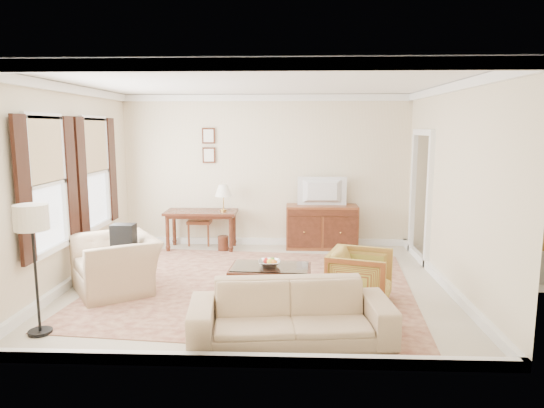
# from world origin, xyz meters

# --- Properties ---
(room_shell) EXTENTS (5.51, 5.01, 2.91)m
(room_shell) POSITION_xyz_m (0.00, 0.00, 2.47)
(room_shell) COLOR beige
(room_shell) RESTS_ON ground
(annex_bedroom) EXTENTS (3.00, 2.70, 2.90)m
(annex_bedroom) POSITION_xyz_m (4.49, 1.15, 0.34)
(annex_bedroom) COLOR beige
(annex_bedroom) RESTS_ON ground
(window_front) EXTENTS (0.12, 1.56, 1.80)m
(window_front) POSITION_xyz_m (-2.70, -0.70, 1.55)
(window_front) COLOR #CCB284
(window_front) RESTS_ON room_shell
(window_rear) EXTENTS (0.12, 1.56, 1.80)m
(window_rear) POSITION_xyz_m (-2.70, 0.90, 1.55)
(window_rear) COLOR #CCB284
(window_rear) RESTS_ON room_shell
(doorway) EXTENTS (0.10, 1.12, 2.25)m
(doorway) POSITION_xyz_m (2.71, 1.50, 1.08)
(doorway) COLOR white
(doorway) RESTS_ON room_shell
(rug) EXTENTS (4.81, 4.23, 0.01)m
(rug) POSITION_xyz_m (-0.06, -0.12, 0.01)
(rug) COLOR maroon
(rug) RESTS_ON room_shell
(writing_desk) EXTENTS (1.33, 0.67, 0.73)m
(writing_desk) POSITION_xyz_m (-1.20, 2.07, 0.62)
(writing_desk) COLOR #542718
(writing_desk) RESTS_ON room_shell
(desk_chair) EXTENTS (0.47, 0.47, 1.05)m
(desk_chair) POSITION_xyz_m (-1.30, 2.42, 0.53)
(desk_chair) COLOR brown
(desk_chair) RESTS_ON room_shell
(desk_lamp) EXTENTS (0.32, 0.32, 0.50)m
(desk_lamp) POSITION_xyz_m (-0.78, 2.07, 0.98)
(desk_lamp) COLOR silver
(desk_lamp) RESTS_ON writing_desk
(framed_prints) EXTENTS (0.25, 0.04, 0.68)m
(framed_prints) POSITION_xyz_m (-1.10, 2.47, 1.94)
(framed_prints) COLOR #542718
(framed_prints) RESTS_ON room_shell
(sideboard) EXTENTS (1.34, 0.52, 0.83)m
(sideboard) POSITION_xyz_m (1.07, 2.21, 0.41)
(sideboard) COLOR brown
(sideboard) RESTS_ON room_shell
(tv) EXTENTS (0.88, 0.51, 0.12)m
(tv) POSITION_xyz_m (1.07, 2.19, 1.26)
(tv) COLOR black
(tv) RESTS_ON sideboard
(coffee_table) EXTENTS (1.11, 0.69, 0.45)m
(coffee_table) POSITION_xyz_m (0.21, -0.59, 0.35)
(coffee_table) COLOR #542718
(coffee_table) RESTS_ON room_shell
(fruit_bowl) EXTENTS (0.42, 0.42, 0.10)m
(fruit_bowl) POSITION_xyz_m (0.20, -0.59, 0.50)
(fruit_bowl) COLOR silver
(fruit_bowl) RESTS_ON coffee_table
(book_a) EXTENTS (0.28, 0.04, 0.38)m
(book_a) POSITION_xyz_m (0.06, -0.53, 0.18)
(book_a) COLOR brown
(book_a) RESTS_ON coffee_table
(book_b) EXTENTS (0.26, 0.15, 0.38)m
(book_b) POSITION_xyz_m (0.41, -0.63, 0.17)
(book_b) COLOR brown
(book_b) RESTS_ON coffee_table
(striped_armchair) EXTENTS (0.91, 0.94, 0.78)m
(striped_armchair) POSITION_xyz_m (1.39, -0.72, 0.39)
(striped_armchair) COLOR brown
(striped_armchair) RESTS_ON room_shell
(club_armchair) EXTENTS (1.30, 1.41, 1.03)m
(club_armchair) POSITION_xyz_m (-1.97, -0.35, 0.52)
(club_armchair) COLOR tan
(club_armchair) RESTS_ON room_shell
(backpack) EXTENTS (0.29, 0.36, 0.40)m
(backpack) POSITION_xyz_m (-1.86, -0.30, 0.77)
(backpack) COLOR black
(backpack) RESTS_ON club_armchair
(sofa) EXTENTS (2.21, 0.85, 0.84)m
(sofa) POSITION_xyz_m (0.49, -1.89, 0.42)
(sofa) COLOR tan
(sofa) RESTS_ON room_shell
(floor_lamp) EXTENTS (0.36, 0.36, 1.47)m
(floor_lamp) POSITION_xyz_m (-2.32, -1.82, 1.22)
(floor_lamp) COLOR black
(floor_lamp) RESTS_ON room_shell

